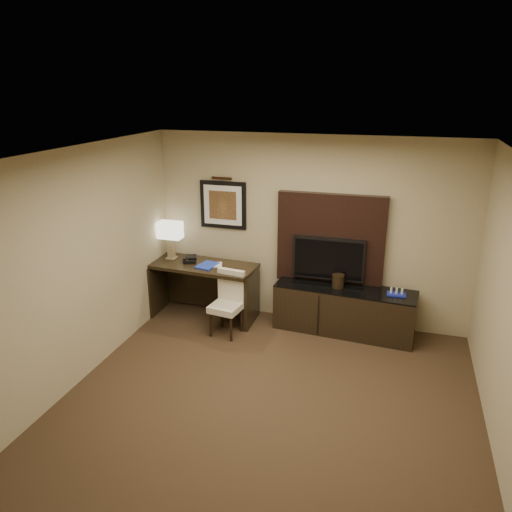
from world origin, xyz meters
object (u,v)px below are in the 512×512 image
at_px(desk_chair, 226,307).
at_px(ice_bucket, 338,281).
at_px(table_lamp, 171,242).
at_px(desk_phone, 190,259).
at_px(tv, 329,259).
at_px(desk, 204,291).
at_px(minibar_tray, 396,292).
at_px(credenza, 344,310).

relative_size(desk_chair, ice_bucket, 4.48).
relative_size(table_lamp, desk_phone, 2.86).
bearing_deg(desk_chair, table_lamp, 160.72).
bearing_deg(tv, desk_chair, -152.10).
distance_m(desk, desk_chair, 0.68).
relative_size(tv, minibar_tray, 4.08).
bearing_deg(desk, minibar_tray, 5.09).
height_order(desk_chair, table_lamp, table_lamp).
bearing_deg(desk_phone, table_lamp, 147.29).
height_order(table_lamp, minibar_tray, table_lamp).
xyz_separation_m(desk, ice_bucket, (1.97, 0.10, 0.34)).
bearing_deg(desk_chair, desk_phone, 155.62).
height_order(table_lamp, desk_phone, table_lamp).
bearing_deg(minibar_tray, ice_bucket, 176.51).
height_order(desk, desk_chair, desk).
distance_m(credenza, minibar_tray, 0.78).
bearing_deg(desk_chair, ice_bucket, 28.69).
relative_size(desk, desk_chair, 1.88).
bearing_deg(desk, desk_chair, -36.95).
height_order(desk_phone, minibar_tray, desk_phone).
bearing_deg(tv, desk_phone, -173.74).
distance_m(credenza, ice_bucket, 0.44).
relative_size(desk, table_lamp, 3.00).
bearing_deg(tv, desk, -172.41).
bearing_deg(table_lamp, tv, 3.22).
height_order(desk, desk_phone, desk_phone).
height_order(desk, credenza, desk).
bearing_deg(tv, table_lamp, -176.78).
xyz_separation_m(tv, minibar_tray, (0.95, -0.19, -0.31)).
relative_size(table_lamp, minibar_tray, 2.12).
height_order(tv, table_lamp, table_lamp).
relative_size(credenza, ice_bucket, 10.39).
height_order(credenza, desk_phone, desk_phone).
xyz_separation_m(tv, ice_bucket, (0.17, -0.14, -0.26)).
xyz_separation_m(tv, desk_phone, (-2.01, -0.22, -0.14)).
xyz_separation_m(desk_chair, ice_bucket, (1.46, 0.54, 0.34)).
bearing_deg(ice_bucket, tv, 139.65).
bearing_deg(minibar_tray, table_lamp, 179.02).
xyz_separation_m(desk_phone, ice_bucket, (2.18, 0.08, -0.12)).
bearing_deg(ice_bucket, credenza, 0.36).
height_order(tv, desk_chair, tv).
relative_size(tv, ice_bucket, 5.39).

